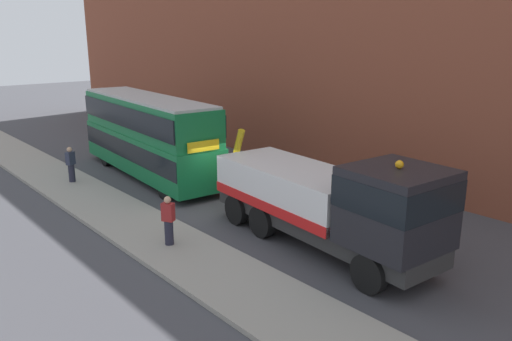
% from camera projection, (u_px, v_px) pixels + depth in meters
% --- Properties ---
extents(ground_plane, '(120.00, 120.00, 0.00)m').
position_uv_depth(ground_plane, '(229.00, 205.00, 21.52)').
color(ground_plane, '#424247').
extents(near_kerb, '(60.00, 2.80, 0.15)m').
position_uv_depth(near_kerb, '(140.00, 227.00, 18.86)').
color(near_kerb, gray).
rests_on(near_kerb, ground_plane).
extents(building_facade, '(60.00, 1.50, 16.00)m').
position_uv_depth(building_facade, '(351.00, 12.00, 24.13)').
color(building_facade, brown).
rests_on(building_facade, ground_plane).
extents(recovery_tow_truck, '(10.22, 3.31, 3.67)m').
position_uv_depth(recovery_tow_truck, '(328.00, 200.00, 16.65)').
color(recovery_tow_truck, '#2D2D2D').
rests_on(recovery_tow_truck, ground_plane).
extents(double_decker_bus, '(11.17, 3.38, 4.06)m').
position_uv_depth(double_decker_bus, '(148.00, 133.00, 25.38)').
color(double_decker_bus, '#146B38').
rests_on(double_decker_bus, ground_plane).
extents(pedestrian_onlooker, '(0.41, 0.47, 1.71)m').
position_uv_depth(pedestrian_onlooker, '(71.00, 165.00, 24.18)').
color(pedestrian_onlooker, '#232333').
rests_on(pedestrian_onlooker, near_kerb).
extents(pedestrian_bystander, '(0.48, 0.42, 1.71)m').
position_uv_depth(pedestrian_bystander, '(168.00, 221.00, 16.95)').
color(pedestrian_bystander, '#232333').
rests_on(pedestrian_bystander, near_kerb).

